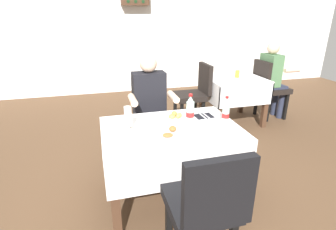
# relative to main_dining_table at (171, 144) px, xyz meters

# --- Properties ---
(ground_plane) EXTENTS (11.00, 11.00, 0.00)m
(ground_plane) POSITION_rel_main_dining_table_xyz_m (-0.08, -0.14, -0.57)
(ground_plane) COLOR brown
(back_wall) EXTENTS (11.00, 0.12, 3.17)m
(back_wall) POSITION_rel_main_dining_table_xyz_m (-0.08, 3.90, 1.02)
(back_wall) COLOR white
(back_wall) RESTS_ON ground
(main_dining_table) EXTENTS (1.20, 0.84, 0.73)m
(main_dining_table) POSITION_rel_main_dining_table_xyz_m (0.00, 0.00, 0.00)
(main_dining_table) COLOR white
(main_dining_table) RESTS_ON ground
(chair_far_diner_seat) EXTENTS (0.44, 0.50, 0.97)m
(chair_far_diner_seat) POSITION_rel_main_dining_table_xyz_m (0.00, 0.81, -0.01)
(chair_far_diner_seat) COLOR black
(chair_far_diner_seat) RESTS_ON ground
(chair_near_camera_side) EXTENTS (0.44, 0.50, 0.97)m
(chair_near_camera_side) POSITION_rel_main_dining_table_xyz_m (0.00, -0.81, -0.01)
(chair_near_camera_side) COLOR black
(chair_near_camera_side) RESTS_ON ground
(seated_diner_far) EXTENTS (0.50, 0.46, 1.26)m
(seated_diner_far) POSITION_rel_main_dining_table_xyz_m (-0.04, 0.70, 0.15)
(seated_diner_far) COLOR #282D42
(seated_diner_far) RESTS_ON ground
(plate_near_camera) EXTENTS (0.24, 0.24, 0.05)m
(plate_near_camera) POSITION_rel_main_dining_table_xyz_m (-0.05, -0.14, 0.18)
(plate_near_camera) COLOR white
(plate_near_camera) RESTS_ON main_dining_table
(plate_far_diner) EXTENTS (0.23, 0.23, 0.07)m
(plate_far_diner) POSITION_rel_main_dining_table_xyz_m (0.09, 0.20, 0.19)
(plate_far_diner) COLOR white
(plate_far_diner) RESTS_ON main_dining_table
(beer_glass_left) EXTENTS (0.07, 0.07, 0.21)m
(beer_glass_left) POSITION_rel_main_dining_table_xyz_m (-0.36, 0.05, 0.27)
(beer_glass_left) COLOR white
(beer_glass_left) RESTS_ON main_dining_table
(cola_bottle_primary) EXTENTS (0.07, 0.07, 0.28)m
(cola_bottle_primary) POSITION_rel_main_dining_table_xyz_m (0.19, 0.03, 0.29)
(cola_bottle_primary) COLOR silver
(cola_bottle_primary) RESTS_ON main_dining_table
(cola_bottle_secondary) EXTENTS (0.06, 0.06, 0.26)m
(cola_bottle_secondary) POSITION_rel_main_dining_table_xyz_m (0.49, -0.06, 0.28)
(cola_bottle_secondary) COLOR silver
(cola_bottle_secondary) RESTS_ON main_dining_table
(napkin_cutlery_set) EXTENTS (0.18, 0.19, 0.01)m
(napkin_cutlery_set) POSITION_rel_main_dining_table_xyz_m (0.38, 0.17, 0.17)
(napkin_cutlery_set) COLOR black
(napkin_cutlery_set) RESTS_ON main_dining_table
(background_dining_table) EXTENTS (0.87, 0.82, 0.73)m
(background_dining_table) POSITION_rel_main_dining_table_xyz_m (1.47, 1.59, -0.02)
(background_dining_table) COLOR white
(background_dining_table) RESTS_ON ground
(background_chair_left) EXTENTS (0.50, 0.44, 0.97)m
(background_chair_left) POSITION_rel_main_dining_table_xyz_m (0.83, 1.59, -0.01)
(background_chair_left) COLOR black
(background_chair_left) RESTS_ON ground
(background_chair_right) EXTENTS (0.50, 0.44, 0.97)m
(background_chair_right) POSITION_rel_main_dining_table_xyz_m (2.12, 1.59, -0.01)
(background_chair_right) COLOR black
(background_chair_right) RESTS_ON ground
(background_patron) EXTENTS (0.46, 0.50, 1.26)m
(background_patron) POSITION_rel_main_dining_table_xyz_m (2.17, 1.59, 0.15)
(background_patron) COLOR #282D42
(background_patron) RESTS_ON ground
(background_table_tumbler) EXTENTS (0.06, 0.06, 0.11)m
(background_table_tumbler) POSITION_rel_main_dining_table_xyz_m (1.52, 1.58, 0.22)
(background_table_tumbler) COLOR #C68928
(background_table_tumbler) RESTS_ON background_dining_table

